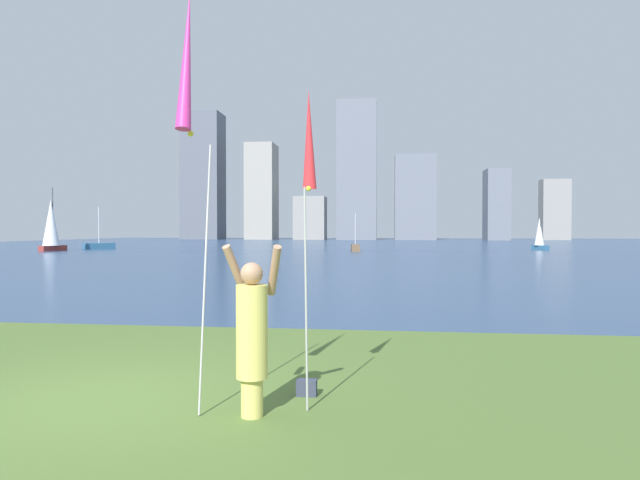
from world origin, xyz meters
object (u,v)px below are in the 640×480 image
kite_flag_left (187,69)px  bag (307,388)px  sailboat_4 (539,234)px  sailboat_0 (99,246)px  kite_flag_right (309,148)px  person (252,332)px  sailboat_2 (355,248)px  sailboat_3 (51,225)px

kite_flag_left → bag: size_ratio=18.31×
sailboat_4 → sailboat_0: bearing=-175.8°
kite_flag_right → sailboat_4: sailboat_4 is taller
sailboat_0 → sailboat_4: size_ratio=0.86×
sailboat_4 → kite_flag_right: bearing=-108.3°
bag → sailboat_4: (16.69, 49.79, 1.48)m
person → sailboat_2: size_ratio=0.53×
kite_flag_left → sailboat_2: bearing=90.7°
sailboat_2 → sailboat_4: 19.45m
kite_flag_left → sailboat_0: 55.17m
sailboat_4 → sailboat_2: bearing=-160.5°
kite_flag_right → sailboat_4: (16.61, 50.19, -1.41)m
person → bag: person is taller
sailboat_0 → sailboat_2: bearing=-6.7°
kite_flag_right → sailboat_2: 43.83m
sailboat_0 → sailboat_2: sailboat_0 is taller
kite_flag_left → bag: kite_flag_left is taller
person → sailboat_3: 51.13m
person → sailboat_0: bearing=136.1°
bag → kite_flag_left: bearing=-132.7°
kite_flag_left → sailboat_2: size_ratio=1.27×
kite_flag_right → bag: bearing=102.0°
kite_flag_right → sailboat_0: (-28.76, 46.89, -2.64)m
kite_flag_right → bag: 2.91m
kite_flag_right → sailboat_3: bearing=126.4°
sailboat_3 → bag: bearing=-53.4°
sailboat_0 → bag: bearing=-58.3°
bag → person: bearing=-122.2°
kite_flag_right → sailboat_0: size_ratio=0.82×
bag → sailboat_4: 52.53m
kite_flag_right → sailboat_3: sailboat_3 is taller
kite_flag_right → sailboat_2: bearing=92.2°
person → bag: 1.24m
kite_flag_right → bag: size_ratio=14.70×
kite_flag_left → sailboat_3: size_ratio=0.75×
sailboat_0 → sailboat_3: 6.31m
sailboat_3 → sailboat_4: sailboat_3 is taller
kite_flag_right → kite_flag_left: bearing=-146.7°
bag → sailboat_3: 50.82m
person → sailboat_4: bearing=86.5°
person → kite_flag_right: kite_flag_right is taller
kite_flag_right → sailboat_4: size_ratio=0.70×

